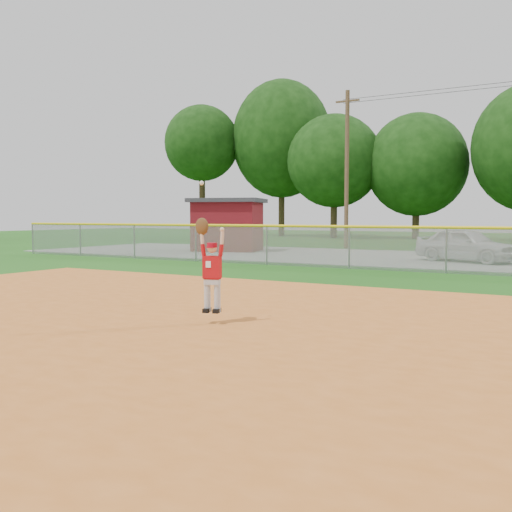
{
  "coord_description": "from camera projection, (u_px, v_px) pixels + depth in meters",
  "views": [
    {
      "loc": [
        3.79,
        -9.14,
        1.86
      ],
      "look_at": [
        -1.62,
        0.34,
        1.1
      ],
      "focal_mm": 40.0,
      "sensor_mm": 36.0,
      "label": 1
    }
  ],
  "objects": [
    {
      "name": "car_white_a",
      "position": [
        466.0,
        245.0,
        22.88
      ],
      "size": [
        4.32,
        2.9,
        1.37
      ],
      "primitive_type": "imported",
      "rotation": [
        0.0,
        0.0,
        1.22
      ],
      "color": "silver",
      "rests_on": "parking_strip"
    },
    {
      "name": "clay_infield",
      "position": [
        237.0,
        360.0,
        7.32
      ],
      "size": [
        24.0,
        16.0,
        0.04
      ],
      "primitive_type": "cube",
      "color": "#C36423",
      "rests_on": "ground"
    },
    {
      "name": "utility_shed",
      "position": [
        228.0,
        224.0,
        30.19
      ],
      "size": [
        4.38,
        3.82,
        2.79
      ],
      "color": "#570C11",
      "rests_on": "ground"
    },
    {
      "name": "outfield_fence",
      "position": [
        446.0,
        246.0,
        18.53
      ],
      "size": [
        40.06,
        0.1,
        1.55
      ],
      "color": "gray",
      "rests_on": "ground"
    },
    {
      "name": "ground",
      "position": [
        327.0,
        323.0,
        9.93
      ],
      "size": [
        120.0,
        120.0,
        0.0
      ],
      "primitive_type": "plane",
      "color": "#1A4F12",
      "rests_on": "ground"
    },
    {
      "name": "parking_strip",
      "position": [
        475.0,
        261.0,
        23.78
      ],
      "size": [
        44.0,
        10.0,
        0.03
      ],
      "primitive_type": "cube",
      "color": "gray",
      "rests_on": "ground"
    },
    {
      "name": "ballplayer",
      "position": [
        211.0,
        266.0,
        9.65
      ],
      "size": [
        0.53,
        0.28,
        2.23
      ],
      "color": "silver",
      "rests_on": "ground"
    }
  ]
}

